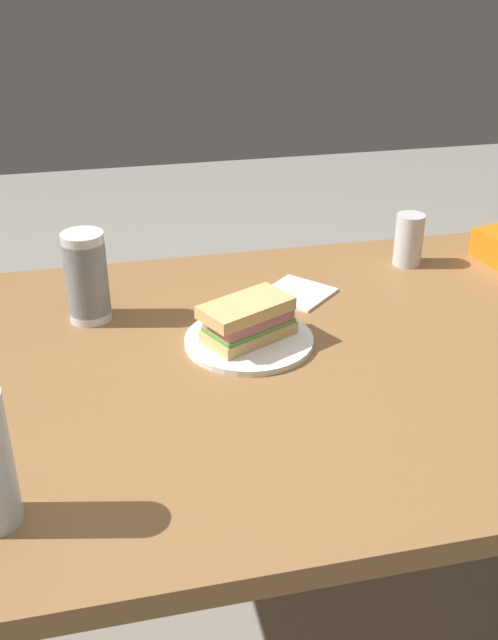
{
  "coord_description": "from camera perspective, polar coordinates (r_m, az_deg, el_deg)",
  "views": [
    {
      "loc": [
        0.39,
        1.13,
        1.48
      ],
      "look_at": [
        0.12,
        -0.06,
        0.83
      ],
      "focal_mm": 41.41,
      "sensor_mm": 36.0,
      "label": 1
    }
  ],
  "objects": [
    {
      "name": "dining_table",
      "position": [
        1.44,
        5.12,
        -5.6
      ],
      "size": [
        1.6,
        1.01,
        0.78
      ],
      "color": "olive",
      "rests_on": "ground_plane"
    },
    {
      "name": "plastic_cup_stack",
      "position": [
        1.49,
        -12.44,
        3.26
      ],
      "size": [
        0.08,
        0.08,
        0.18
      ],
      "color": "silver",
      "rests_on": "dining_table"
    },
    {
      "name": "sandwich",
      "position": [
        1.38,
        -0.07,
        0.03
      ],
      "size": [
        0.2,
        0.17,
        0.08
      ],
      "color": "#DBB26B",
      "rests_on": "paper_plate"
    },
    {
      "name": "soda_can_silver",
      "position": [
        1.77,
        12.25,
        6.09
      ],
      "size": [
        0.07,
        0.07,
        0.12
      ],
      "primitive_type": "cylinder",
      "color": "silver",
      "rests_on": "dining_table"
    },
    {
      "name": "paper_plate",
      "position": [
        1.41,
        -0.0,
        -1.58
      ],
      "size": [
        0.25,
        0.25,
        0.01
      ],
      "primitive_type": "cylinder",
      "color": "white",
      "rests_on": "dining_table"
    },
    {
      "name": "ground_plane",
      "position": [
        1.9,
        4.18,
        -23.09
      ],
      "size": [
        8.0,
        8.0,
        0.0
      ],
      "primitive_type": "plane",
      "color": "gray"
    },
    {
      "name": "paper_napkin",
      "position": [
        1.6,
        3.78,
        2.11
      ],
      "size": [
        0.18,
        0.18,
        0.01
      ],
      "primitive_type": "cube",
      "rotation": [
        0.0,
        0.0,
        5.45
      ],
      "color": "white",
      "rests_on": "dining_table"
    }
  ]
}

